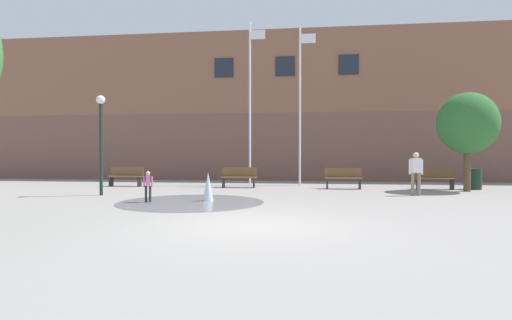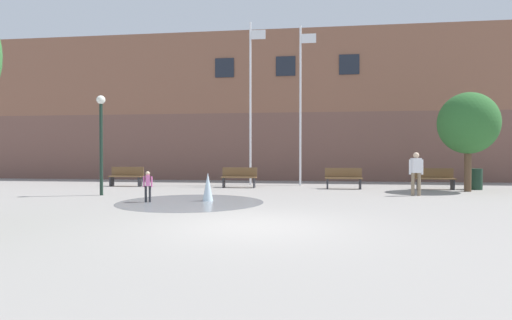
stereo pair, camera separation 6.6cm
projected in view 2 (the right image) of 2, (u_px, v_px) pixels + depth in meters
ground_plane at (252, 226)px, 8.55m from camera, size 100.00×100.00×0.00m
library_building at (288, 111)px, 25.45m from camera, size 36.00×6.05×8.59m
splash_fountain at (198, 196)px, 12.80m from camera, size 4.64×4.64×0.93m
park_bench_left_of_flagpoles at (126, 176)px, 18.87m from camera, size 1.60×0.44×0.91m
park_bench_center at (239, 177)px, 18.14m from camera, size 1.60×0.44×0.91m
park_bench_near_trashcan at (344, 178)px, 17.44m from camera, size 1.60×0.44×0.91m
park_bench_far_right at (435, 178)px, 17.17m from camera, size 1.60×0.44×0.91m
adult_near_bench at (416, 170)px, 14.59m from camera, size 0.50×0.30×1.59m
child_with_pink_shirt at (148, 184)px, 12.63m from camera, size 0.31×0.24×0.99m
flagpole_left at (251, 99)px, 19.66m from camera, size 0.80×0.10×8.02m
flagpole_right at (301, 101)px, 19.36m from camera, size 0.80×0.10×7.74m
lamp_post_left_lane at (101, 130)px, 14.73m from camera, size 0.32×0.32×3.69m
trash_can at (475, 179)px, 17.11m from camera, size 0.56×0.56×0.90m
street_tree_near_building at (468, 123)px, 16.17m from camera, size 2.34×2.34×4.03m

